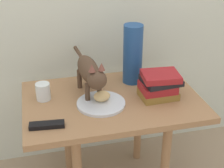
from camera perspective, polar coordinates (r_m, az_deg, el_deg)
The scene contains 8 objects.
side_table at distance 1.70m, azimuth 0.00°, elevation -4.78°, with size 0.86×0.57×0.58m.
plate at distance 1.60m, azimuth -1.87°, elevation -3.31°, with size 0.23×0.23×0.01m, color silver.
bread_roll at distance 1.60m, azimuth -1.72°, elevation -2.07°, with size 0.08×0.06×0.05m, color #E0BC7A.
cat at distance 1.62m, azimuth -3.76°, elevation 2.05°, with size 0.11×0.48×0.23m.
book_stack at distance 1.65m, azimuth 8.00°, elevation -0.16°, with size 0.20×0.17×0.13m.
green_vase at distance 1.76m, azimuth 3.53°, elevation 5.05°, with size 0.10×0.10×0.32m, color navy.
candle_jar at distance 1.67m, azimuth -11.58°, elevation -1.41°, with size 0.07×0.07×0.08m.
tv_remote at distance 1.47m, azimuth -10.97°, elevation -6.84°, with size 0.15×0.04×0.02m, color black.
Camera 1 is at (-0.34, -1.40, 1.41)m, focal length 53.97 mm.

